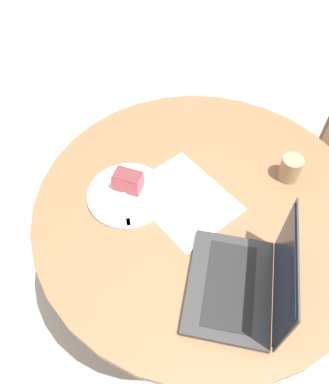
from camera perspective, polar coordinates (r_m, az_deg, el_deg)
The scene contains 8 objects.
ground_plane at distance 1.85m, azimuth 3.86°, elevation -14.96°, with size 12.00×12.00×0.00m, color #B7AD9E.
dining_table at distance 1.35m, azimuth 5.16°, elevation -5.83°, with size 1.08×1.08×0.73m.
paper_document at distance 1.21m, azimuth 2.98°, elevation -1.02°, with size 0.33×0.27×0.00m.
plate at distance 1.22m, azimuth -5.66°, elevation -0.40°, with size 0.26×0.26×0.01m.
cake_slice at distance 1.20m, azimuth -5.59°, elevation 1.67°, with size 0.11×0.10×0.07m.
fork at distance 1.18m, azimuth -5.82°, elevation -2.48°, with size 0.16×0.09×0.00m.
coffee_glass at distance 1.30m, azimuth 18.60°, elevation 3.44°, with size 0.07×0.07×0.09m.
laptop at distance 1.04m, azimuth 12.00°, elevation -13.40°, with size 0.38×0.39×0.24m.
Camera 1 is at (0.49, -0.51, 1.71)m, focal length 35.00 mm.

